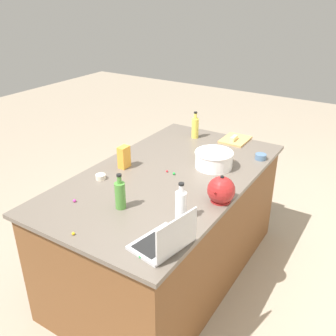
{
  "coord_description": "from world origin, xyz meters",
  "views": [
    {
      "loc": [
        2.09,
        1.32,
        2.14
      ],
      "look_at": [
        0.0,
        0.0,
        0.95
      ],
      "focal_mm": 40.14,
      "sensor_mm": 36.0,
      "label": 1
    }
  ],
  "objects": [
    {
      "name": "candy_4",
      "position": [
        0.66,
        -0.29,
        0.91
      ],
      "size": [
        0.02,
        0.02,
        0.02
      ],
      "primitive_type": "sphere",
      "color": "#CC3399",
      "rests_on": "island_counter"
    },
    {
      "name": "candy_1",
      "position": [
        0.52,
        0.0,
        0.91
      ],
      "size": [
        0.02,
        0.02,
        0.02
      ],
      "primitive_type": "sphere",
      "color": "#CC3399",
      "rests_on": "island_counter"
    },
    {
      "name": "candy_0",
      "position": [
        0.88,
        0.39,
        0.91
      ],
      "size": [
        0.02,
        0.02,
        0.02
      ],
      "primitive_type": "sphere",
      "color": "green",
      "rests_on": "island_counter"
    },
    {
      "name": "bottle_oil",
      "position": [
        -0.76,
        -0.19,
        1.0
      ],
      "size": [
        0.06,
        0.06,
        0.24
      ],
      "color": "#DBC64C",
      "rests_on": "island_counter"
    },
    {
      "name": "candy_5",
      "position": [
        0.92,
        -0.04,
        0.91
      ],
      "size": [
        0.02,
        0.02,
        0.02
      ],
      "primitive_type": "sphere",
      "color": "yellow",
      "rests_on": "island_counter"
    },
    {
      "name": "kettle",
      "position": [
        0.15,
        0.49,
        0.98
      ],
      "size": [
        0.21,
        0.18,
        0.2
      ],
      "color": "maroon",
      "rests_on": "island_counter"
    },
    {
      "name": "mixing_bowl_large",
      "position": [
        -0.29,
        0.23,
        0.97
      ],
      "size": [
        0.29,
        0.29,
        0.13
      ],
      "color": "white",
      "rests_on": "island_counter"
    },
    {
      "name": "island_counter",
      "position": [
        0.0,
        0.0,
        0.45
      ],
      "size": [
        1.99,
        1.13,
        0.9
      ],
      "color": "brown",
      "rests_on": "ground"
    },
    {
      "name": "candy_6",
      "position": [
        0.76,
        0.34,
        0.91
      ],
      "size": [
        0.02,
        0.02,
        0.02
      ],
      "primitive_type": "sphere",
      "color": "yellow",
      "rests_on": "island_counter"
    },
    {
      "name": "laptop",
      "position": [
        0.74,
        0.45,
        0.95
      ],
      "size": [
        0.35,
        0.28,
        0.22
      ],
      "color": "#B7B7BC",
      "rests_on": "island_counter"
    },
    {
      "name": "candy_2",
      "position": [
        -0.01,
        0.04,
        0.91
      ],
      "size": [
        0.02,
        0.02,
        0.02
      ],
      "primitive_type": "sphere",
      "color": "green",
      "rests_on": "island_counter"
    },
    {
      "name": "ramekin_medium",
      "position": [
        -0.62,
        0.49,
        0.92
      ],
      "size": [
        0.09,
        0.09,
        0.04
      ],
      "primitive_type": "cylinder",
      "color": "slate",
      "rests_on": "island_counter"
    },
    {
      "name": "butter_stick_left",
      "position": [
        -0.85,
        0.15,
        0.94
      ],
      "size": [
        0.11,
        0.04,
        0.04
      ],
      "primitive_type": "cube",
      "rotation": [
        0.0,
        0.0,
        0.06
      ],
      "color": "#F4E58C",
      "rests_on": "cutting_board"
    },
    {
      "name": "bottle_olive",
      "position": [
        0.55,
        -0.0,
        0.99
      ],
      "size": [
        0.07,
        0.07,
        0.23
      ],
      "color": "#4C8C38",
      "rests_on": "island_counter"
    },
    {
      "name": "ground_plane",
      "position": [
        0.0,
        0.0,
        0.0
      ],
      "size": [
        12.0,
        12.0,
        0.0
      ],
      "primitive_type": "plane",
      "color": "gray"
    },
    {
      "name": "candy_bag",
      "position": [
        0.08,
        -0.34,
        0.99
      ],
      "size": [
        0.09,
        0.06,
        0.17
      ],
      "primitive_type": "cube",
      "color": "gold",
      "rests_on": "island_counter"
    },
    {
      "name": "candy_3",
      "position": [
        -0.02,
        -0.02,
        0.91
      ],
      "size": [
        0.02,
        0.02,
        0.02
      ],
      "primitive_type": "sphere",
      "color": "red",
      "rests_on": "island_counter"
    },
    {
      "name": "candy_7",
      "position": [
        -0.32,
        0.12,
        0.91
      ],
      "size": [
        0.02,
        0.02,
        0.02
      ],
      "primitive_type": "sphere",
      "color": "orange",
      "rests_on": "island_counter"
    },
    {
      "name": "cutting_board",
      "position": [
        -0.89,
        0.15,
        0.91
      ],
      "size": [
        0.28,
        0.22,
        0.02
      ],
      "primitive_type": "cube",
      "color": "tan",
      "rests_on": "island_counter"
    },
    {
      "name": "ramekin_small",
      "position": [
        0.32,
        -0.37,
        0.92
      ],
      "size": [
        0.07,
        0.07,
        0.04
      ],
      "primitive_type": "cylinder",
      "color": "beige",
      "rests_on": "island_counter"
    },
    {
      "name": "bottle_vinegar",
      "position": [
        0.46,
        0.38,
        1.0
      ],
      "size": [
        0.07,
        0.07,
        0.24
      ],
      "color": "white",
      "rests_on": "island_counter"
    }
  ]
}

